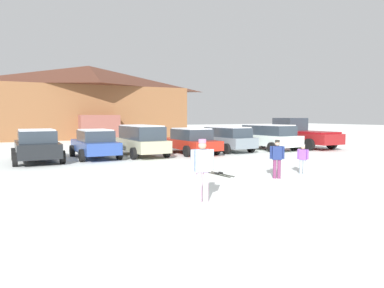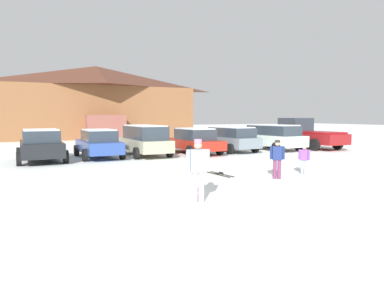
{
  "view_description": "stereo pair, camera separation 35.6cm",
  "coord_description": "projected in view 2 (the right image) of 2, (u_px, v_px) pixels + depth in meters",
  "views": [
    {
      "loc": [
        -5.96,
        -6.13,
        2.25
      ],
      "look_at": [
        -0.3,
        5.38,
        1.22
      ],
      "focal_mm": 32.0,
      "sensor_mm": 36.0,
      "label": 1
    },
    {
      "loc": [
        -5.64,
        -6.28,
        2.25
      ],
      "look_at": [
        -0.3,
        5.38,
        1.22
      ],
      "focal_mm": 32.0,
      "sensor_mm": 36.0,
      "label": 2
    }
  ],
  "objects": [
    {
      "name": "ground",
      "position": [
        296.0,
        210.0,
        8.21
      ],
      "size": [
        160.0,
        160.0,
        0.0
      ],
      "primitive_type": "plane",
      "color": "white"
    },
    {
      "name": "pickup_truck",
      "position": [
        304.0,
        134.0,
        24.72
      ],
      "size": [
        2.55,
        5.92,
        2.15
      ],
      "color": "maroon",
      "rests_on": "ground"
    },
    {
      "name": "parked_black_sedan",
      "position": [
        41.0,
        145.0,
        17.1
      ],
      "size": [
        2.38,
        4.3,
        1.63
      ],
      "color": "black",
      "rests_on": "ground"
    },
    {
      "name": "ski_lodge",
      "position": [
        97.0,
        101.0,
        37.37
      ],
      "size": [
        19.8,
        11.66,
        7.72
      ],
      "color": "brown",
      "rests_on": "ground"
    },
    {
      "name": "parked_beige_suv",
      "position": [
        144.0,
        139.0,
        19.62
      ],
      "size": [
        2.29,
        4.77,
        1.76
      ],
      "color": "#AEAC8A",
      "rests_on": "ground"
    },
    {
      "name": "skier_adult_in_blue_parka",
      "position": [
        198.0,
        167.0,
        8.88
      ],
      "size": [
        0.6,
        0.33,
        1.67
      ],
      "color": "silver",
      "rests_on": "ground"
    },
    {
      "name": "parked_white_suv",
      "position": [
        272.0,
        136.0,
        23.05
      ],
      "size": [
        2.6,
        4.83,
        1.71
      ],
      "color": "white",
      "rests_on": "ground"
    },
    {
      "name": "skier_child_in_purple_jacket",
      "position": [
        304.0,
        158.0,
        13.2
      ],
      "size": [
        0.3,
        0.36,
        1.16
      ],
      "color": "#A2B2C2",
      "rests_on": "ground"
    },
    {
      "name": "parked_grey_wagon",
      "position": [
        231.0,
        138.0,
        21.97
      ],
      "size": [
        2.37,
        4.27,
        1.61
      ],
      "color": "gray",
      "rests_on": "ground"
    },
    {
      "name": "skier_teen_in_navy_coat",
      "position": [
        277.0,
        157.0,
        12.33
      ],
      "size": [
        0.44,
        0.36,
        1.41
      ],
      "color": "#75335A",
      "rests_on": "ground"
    },
    {
      "name": "parked_blue_hatchback",
      "position": [
        99.0,
        143.0,
        18.64
      ],
      "size": [
        2.28,
        4.44,
        1.57
      ],
      "color": "#2C4999",
      "rests_on": "ground"
    },
    {
      "name": "pair_of_skis",
      "position": [
        220.0,
        174.0,
        13.28
      ],
      "size": [
        0.49,
        1.53,
        0.08
      ],
      "color": "#2A2D23",
      "rests_on": "ground"
    },
    {
      "name": "parked_red_sedan",
      "position": [
        194.0,
        141.0,
        20.76
      ],
      "size": [
        2.4,
        4.85,
        1.56
      ],
      "color": "#B12618",
      "rests_on": "ground"
    }
  ]
}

